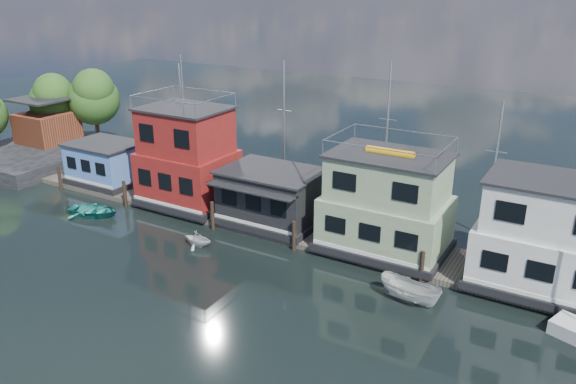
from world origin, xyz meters
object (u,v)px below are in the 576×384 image
Objects in this scene: houseboat_green at (387,205)px; dinghy_white at (198,239)px; motorboat at (410,291)px; houseboat_white at (549,237)px; houseboat_blue at (106,163)px; dinghy_teal at (93,211)px; houseboat_red at (187,158)px; houseboat_dark at (272,196)px.

houseboat_green is 3.82× the size of dinghy_white.
houseboat_green is 6.98m from motorboat.
houseboat_white is 8.71m from motorboat.
houseboat_green is at bearing 0.00° from houseboat_blue.
dinghy_white is (10.63, -0.12, 0.15)m from dinghy_teal.
motorboat is (3.64, -5.26, -2.80)m from houseboat_green.
houseboat_white is (27.00, 0.00, -0.57)m from houseboat_red.
dinghy_teal is 10.63m from dinghy_white.
houseboat_dark reaches higher than dinghy_white.
houseboat_blue is 36.52m from houseboat_white.
houseboat_white is at bearing -0.00° from houseboat_green.
dinghy_white is (5.35, -5.64, -3.52)m from houseboat_red.
dinghy_white is at bearing -20.79° from houseboat_blue.
houseboat_white is (19.00, 0.02, 1.12)m from houseboat_dark.
dinghy_white is at bearing 101.76° from motorboat.
houseboat_blue is 15.96m from dinghy_white.
houseboat_dark is 13.79m from motorboat.
houseboat_green reaches higher than houseboat_white.
houseboat_dark is (17.50, -0.02, 0.21)m from houseboat_blue.
dinghy_white is (-11.65, -5.64, -2.97)m from houseboat_green.
houseboat_red reaches higher than houseboat_white.
houseboat_dark is 1.80× the size of dinghy_teal.
houseboat_blue is at bearing 64.19° from dinghy_white.
motorboat is (20.64, -5.26, -3.35)m from houseboat_red.
dinghy_teal is 1.88× the size of dinghy_white.
houseboat_green is (9.00, 0.02, 1.13)m from houseboat_dark.
dinghy_teal is at bearing 100.91° from motorboat.
houseboat_red reaches higher than houseboat_green.
motorboat is (30.14, -5.26, -1.45)m from houseboat_blue.
houseboat_white is (10.00, -0.00, -0.01)m from houseboat_green.
houseboat_blue is at bearing -180.00° from houseboat_red.
houseboat_blue is 7.17m from dinghy_teal.
dinghy_teal is (4.22, -5.51, -1.78)m from houseboat_blue.
houseboat_white reaches higher than houseboat_dark.
houseboat_red is 1.41× the size of houseboat_white.
motorboat is at bearing -93.60° from dinghy_white.
houseboat_green is at bearing 0.12° from houseboat_dark.
houseboat_red is at bearing -180.00° from houseboat_green.
dinghy_white is 0.57× the size of motorboat.
houseboat_red is at bearing 38.47° from dinghy_white.
houseboat_green is 2.16× the size of motorboat.
houseboat_blue is at bearing 179.94° from houseboat_dark.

